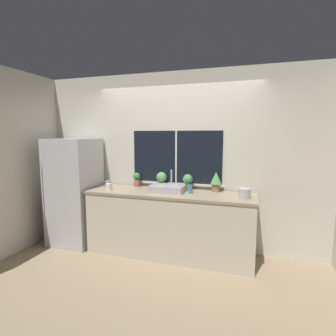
% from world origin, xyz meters
% --- Properties ---
extents(ground_plane, '(14.00, 14.00, 0.00)m').
position_xyz_m(ground_plane, '(0.00, 0.00, 0.00)').
color(ground_plane, '#937F60').
extents(wall_back, '(8.00, 0.09, 2.70)m').
position_xyz_m(wall_back, '(0.00, 0.70, 1.35)').
color(wall_back, beige).
rests_on(wall_back, ground_plane).
extents(wall_left, '(0.06, 7.00, 2.70)m').
position_xyz_m(wall_left, '(-2.23, 1.50, 1.35)').
color(wall_left, beige).
rests_on(wall_left, ground_plane).
extents(wall_right, '(0.06, 7.00, 2.70)m').
position_xyz_m(wall_right, '(2.23, 1.50, 1.35)').
color(wall_right, beige).
rests_on(wall_right, ground_plane).
extents(counter, '(2.41, 0.65, 0.94)m').
position_xyz_m(counter, '(0.00, 0.31, 0.47)').
color(counter, beige).
rests_on(counter, ground_plane).
extents(refrigerator, '(0.69, 0.70, 1.69)m').
position_xyz_m(refrigerator, '(-1.60, 0.30, 0.85)').
color(refrigerator, '#B7B7BC').
rests_on(refrigerator, ground_plane).
extents(sink, '(0.50, 0.40, 0.29)m').
position_xyz_m(sink, '(-0.05, 0.35, 0.98)').
color(sink, '#ADADB2').
rests_on(sink, counter).
extents(potted_plant_far_left, '(0.11, 0.11, 0.22)m').
position_xyz_m(potted_plant_far_left, '(-0.62, 0.56, 1.05)').
color(potted_plant_far_left, '#9E6B4C').
rests_on(potted_plant_far_left, counter).
extents(potted_plant_center_left, '(0.16, 0.16, 0.25)m').
position_xyz_m(potted_plant_center_left, '(-0.20, 0.56, 1.07)').
color(potted_plant_center_left, '#9E6B4C').
rests_on(potted_plant_center_left, counter).
extents(potted_plant_center_right, '(0.15, 0.15, 0.24)m').
position_xyz_m(potted_plant_center_right, '(0.21, 0.56, 1.07)').
color(potted_plant_center_right, '#9E6B4C').
rests_on(potted_plant_center_right, counter).
extents(potted_plant_far_right, '(0.16, 0.16, 0.29)m').
position_xyz_m(potted_plant_far_right, '(0.63, 0.56, 1.10)').
color(potted_plant_far_right, '#9E6B4C').
rests_on(potted_plant_far_right, counter).
extents(soap_bottle, '(0.06, 0.06, 0.16)m').
position_xyz_m(soap_bottle, '(0.30, 0.34, 1.00)').
color(soap_bottle, teal).
rests_on(soap_bottle, counter).
extents(mug_grey, '(0.09, 0.09, 0.09)m').
position_xyz_m(mug_grey, '(-1.07, 0.43, 0.98)').
color(mug_grey, gray).
rests_on(mug_grey, counter).
extents(mug_yellow, '(0.08, 0.08, 0.08)m').
position_xyz_m(mug_yellow, '(1.07, 0.44, 0.98)').
color(mug_yellow, gold).
rests_on(mug_yellow, counter).
extents(mug_white, '(0.08, 0.08, 0.09)m').
position_xyz_m(mug_white, '(-0.92, 0.21, 0.98)').
color(mug_white, white).
rests_on(mug_white, counter).
extents(kettle, '(0.16, 0.16, 0.15)m').
position_xyz_m(kettle, '(1.03, 0.26, 1.01)').
color(kettle, '#B2B2B7').
rests_on(kettle, counter).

